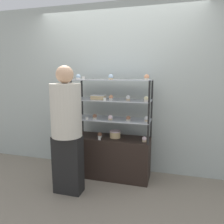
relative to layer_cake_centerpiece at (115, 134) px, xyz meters
name	(u,v)px	position (x,y,z in m)	size (l,w,h in m)	color
ground_plane	(112,176)	(-0.05, 0.00, -0.67)	(20.00, 20.00, 0.00)	gray
back_wall	(118,89)	(-0.05, 0.35, 0.63)	(8.00, 0.05, 2.60)	#A8B2AD
display_base	(112,157)	(-0.05, 0.00, -0.36)	(1.12, 0.40, 0.62)	black
display_riser_lower	(112,120)	(-0.05, 0.00, 0.21)	(1.12, 0.40, 0.28)	black
display_riser_middle	(112,101)	(-0.05, 0.00, 0.49)	(1.12, 0.40, 0.28)	black
display_riser_upper	(112,81)	(-0.05, 0.00, 0.78)	(1.12, 0.40, 0.28)	black
layer_cake_centerpiece	(115,134)	(0.00, 0.00, 0.00)	(0.16, 0.16, 0.10)	#DBBC84
sheet_cake_frosted	(98,97)	(-0.25, -0.02, 0.54)	(0.20, 0.12, 0.06)	#DBBC84
cupcake_0	(78,134)	(-0.55, -0.10, -0.02)	(0.06, 0.06, 0.08)	white
cupcake_1	(100,135)	(-0.22, -0.04, -0.02)	(0.06, 0.06, 0.08)	white
cupcake_2	(144,139)	(0.44, -0.08, -0.02)	(0.06, 0.06, 0.08)	#CCB28C
price_tag_0	(99,139)	(-0.18, -0.18, -0.03)	(0.04, 0.00, 0.04)	white
cupcake_3	(80,115)	(-0.54, -0.03, 0.26)	(0.06, 0.06, 0.07)	white
cupcake_4	(95,117)	(-0.29, -0.08, 0.26)	(0.06, 0.06, 0.07)	beige
cupcake_5	(110,118)	(-0.05, -0.09, 0.26)	(0.06, 0.06, 0.07)	#CCB28C
cupcake_6	(128,119)	(0.21, -0.07, 0.26)	(0.06, 0.06, 0.07)	beige
cupcake_7	(147,119)	(0.46, -0.03, 0.26)	(0.06, 0.06, 0.07)	#CCB28C
price_tag_1	(87,118)	(-0.37, -0.18, 0.25)	(0.04, 0.00, 0.04)	white
cupcake_8	(77,97)	(-0.56, -0.09, 0.55)	(0.06, 0.06, 0.07)	beige
cupcake_9	(111,98)	(-0.04, -0.07, 0.55)	(0.06, 0.06, 0.07)	white
cupcake_10	(128,98)	(0.20, -0.05, 0.55)	(0.06, 0.06, 0.07)	#CCB28C
cupcake_11	(146,99)	(0.45, -0.10, 0.55)	(0.06, 0.06, 0.07)	beige
price_tag_2	(105,99)	(-0.10, -0.18, 0.54)	(0.04, 0.00, 0.04)	white
cupcake_12	(78,77)	(-0.55, -0.03, 0.83)	(0.07, 0.07, 0.08)	white
cupcake_13	(110,77)	(-0.05, -0.06, 0.83)	(0.07, 0.07, 0.08)	#CCB28C
cupcake_14	(147,77)	(0.45, -0.07, 0.83)	(0.07, 0.07, 0.08)	beige
price_tag_3	(83,78)	(-0.41, -0.18, 0.82)	(0.04, 0.00, 0.04)	white
customer_figure	(67,127)	(-0.48, -0.57, 0.21)	(0.38, 0.38, 1.65)	black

